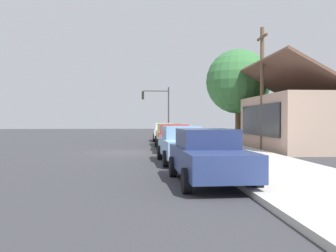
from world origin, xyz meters
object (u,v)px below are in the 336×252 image
object	(u,v)px
traffic_light_main	(158,104)
car_navy	(209,155)
utility_pole_wooden	(262,86)
fire_hydrant_red	(186,138)
car_skyblue	(182,144)
shade_tree	(238,82)
car_ivory	(164,132)
car_cherry	(174,137)
car_olive	(169,134)

from	to	relation	value
traffic_light_main	car_navy	bearing A→B (deg)	0.66
utility_pole_wooden	fire_hydrant_red	distance (m)	7.68
car_skyblue	car_navy	xyz separation A→B (m)	(5.49, 0.23, 0.00)
car_skyblue	utility_pole_wooden	size ratio (longest dim) A/B	0.65
traffic_light_main	shade_tree	bearing A→B (deg)	34.07
utility_pole_wooden	fire_hydrant_red	size ratio (longest dim) A/B	10.56
car_navy	traffic_light_main	xyz separation A→B (m)	(-27.59, -0.32, 2.67)
car_ivory	utility_pole_wooden	bearing A→B (deg)	28.51
car_ivory	car_cherry	size ratio (longest dim) A/B	0.96
utility_pole_wooden	car_cherry	bearing A→B (deg)	-89.43
car_olive	fire_hydrant_red	world-z (taller)	car_olive
car_olive	utility_pole_wooden	bearing A→B (deg)	47.40
car_ivory	utility_pole_wooden	world-z (taller)	utility_pole_wooden
car_ivory	car_skyblue	world-z (taller)	same
car_ivory	car_olive	bearing A→B (deg)	2.73
shade_tree	traffic_light_main	size ratio (longest dim) A/B	1.43
car_olive	car_cherry	xyz separation A→B (m)	(5.21, -0.05, -0.00)
car_ivory	utility_pole_wooden	distance (m)	12.63
car_cherry	traffic_light_main	bearing A→B (deg)	-177.72
shade_tree	traffic_light_main	xyz separation A→B (m)	(-8.83, -5.97, -1.41)
traffic_light_main	car_ivory	bearing A→B (deg)	3.98
car_navy	fire_hydrant_red	bearing A→B (deg)	173.46
fire_hydrant_red	traffic_light_main	bearing A→B (deg)	-170.83
utility_pole_wooden	car_ivory	bearing A→B (deg)	-154.22
car_cherry	traffic_light_main	distance (m)	16.16
shade_tree	car_skyblue	bearing A→B (deg)	-23.89
utility_pole_wooden	fire_hydrant_red	bearing A→B (deg)	-144.42
car_ivory	fire_hydrant_red	size ratio (longest dim) A/B	6.49
car_skyblue	car_navy	distance (m)	5.50
car_cherry	utility_pole_wooden	distance (m)	6.20
car_skyblue	fire_hydrant_red	xyz separation A→B (m)	(-11.81, 1.57, -0.32)
car_cherry	car_skyblue	distance (m)	6.17
car_cherry	utility_pole_wooden	size ratio (longest dim) A/B	0.64
car_navy	fire_hydrant_red	size ratio (longest dim) A/B	6.76
car_olive	utility_pole_wooden	distance (m)	8.04
car_skyblue	car_navy	size ratio (longest dim) A/B	1.01
traffic_light_main	car_cherry	bearing A→B (deg)	1.05
traffic_light_main	utility_pole_wooden	world-z (taller)	utility_pole_wooden
car_skyblue	shade_tree	size ratio (longest dim) A/B	0.65
car_ivory	car_navy	distance (m)	22.73
fire_hydrant_red	utility_pole_wooden	bearing A→B (deg)	35.58
car_olive	shade_tree	world-z (taller)	shade_tree
car_ivory	car_cherry	bearing A→B (deg)	2.50
car_olive	car_navy	xyz separation A→B (m)	(16.87, -0.02, -0.00)
car_ivory	car_cherry	xyz separation A→B (m)	(11.07, -0.05, 0.00)
car_cherry	car_navy	bearing A→B (deg)	1.35
traffic_light_main	fire_hydrant_red	size ratio (longest dim) A/B	7.32
shade_tree	fire_hydrant_red	distance (m)	6.33
car_cherry	utility_pole_wooden	world-z (taller)	utility_pole_wooden
shade_tree	fire_hydrant_red	bearing A→B (deg)	-71.31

